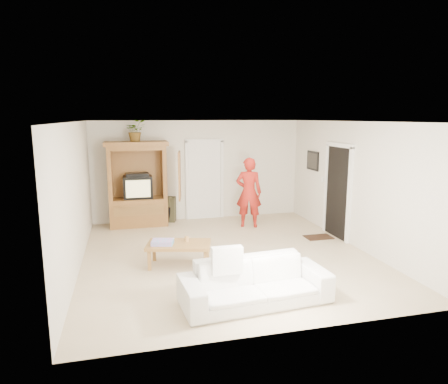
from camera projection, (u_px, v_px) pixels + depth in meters
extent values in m
plane|color=tan|center=(227.00, 255.00, 7.91)|extent=(6.00, 6.00, 0.00)
plane|color=white|center=(227.00, 122.00, 7.43)|extent=(6.00, 6.00, 0.00)
plane|color=silver|center=(199.00, 170.00, 10.53)|extent=(5.50, 0.00, 5.50)
plane|color=silver|center=(288.00, 234.00, 4.81)|extent=(5.50, 0.00, 5.50)
plane|color=silver|center=(76.00, 197.00, 7.02)|extent=(0.00, 6.00, 6.00)
plane|color=silver|center=(354.00, 184.00, 8.32)|extent=(0.00, 6.00, 6.00)
cube|color=brown|center=(139.00, 212.00, 9.99)|extent=(1.40, 0.60, 0.70)
cube|color=brown|center=(110.00, 175.00, 9.66)|extent=(0.10, 0.60, 1.20)
cube|color=brown|center=(164.00, 173.00, 9.97)|extent=(0.10, 0.60, 1.20)
cube|color=brown|center=(137.00, 173.00, 10.08)|extent=(1.40, 0.06, 1.20)
cube|color=brown|center=(136.00, 148.00, 9.70)|extent=(1.40, 0.60, 0.10)
cube|color=brown|center=(136.00, 144.00, 9.68)|extent=(1.52, 0.68, 0.10)
cube|color=brown|center=(179.00, 175.00, 9.60)|extent=(0.16, 0.67, 1.15)
cube|color=black|center=(138.00, 187.00, 9.91)|extent=(0.70, 0.52, 0.55)
cube|color=tan|center=(138.00, 189.00, 9.65)|extent=(0.58, 0.02, 0.42)
cube|color=black|center=(137.00, 175.00, 9.82)|extent=(0.55, 0.35, 0.08)
cube|color=olive|center=(139.00, 210.00, 9.70)|extent=(1.19, 0.03, 0.25)
cube|color=white|center=(205.00, 181.00, 10.59)|extent=(0.85, 0.05, 2.04)
cube|color=black|center=(338.00, 192.00, 8.94)|extent=(0.05, 0.90, 2.04)
cube|color=black|center=(313.00, 161.00, 10.07)|extent=(0.03, 0.60, 0.48)
cube|color=#382316|center=(318.00, 237.00, 9.02)|extent=(0.60, 0.40, 0.02)
imported|color=#4C7238|center=(136.00, 131.00, 9.60)|extent=(0.53, 0.48, 0.52)
imported|color=#AB1F16|center=(249.00, 192.00, 9.78)|extent=(0.73, 0.60, 1.73)
imported|color=silver|center=(255.00, 282.00, 5.80)|extent=(2.23, 1.03, 0.63)
cube|color=olive|center=(179.00, 245.00, 7.26)|extent=(1.27, 0.89, 0.06)
cube|color=olive|center=(149.00, 260.00, 7.07)|extent=(0.08, 0.08, 0.36)
cube|color=olive|center=(154.00, 251.00, 7.54)|extent=(0.08, 0.08, 0.36)
cube|color=olive|center=(206.00, 261.00, 7.06)|extent=(0.08, 0.08, 0.36)
cube|color=olive|center=(207.00, 252.00, 7.53)|extent=(0.08, 0.08, 0.36)
cube|color=#DF4AB0|center=(163.00, 242.00, 7.18)|extent=(0.44, 0.37, 0.08)
cylinder|color=tan|center=(187.00, 239.00, 7.33)|extent=(0.08, 0.08, 0.10)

